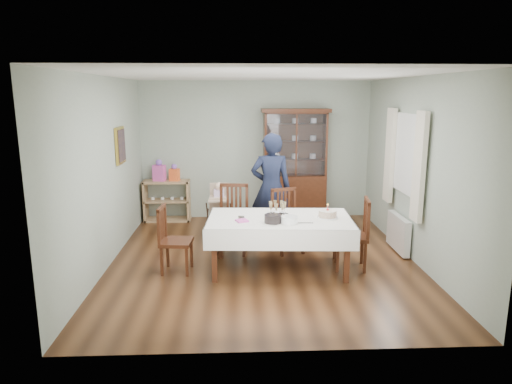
{
  "coord_description": "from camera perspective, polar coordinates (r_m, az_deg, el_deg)",
  "views": [
    {
      "loc": [
        -0.39,
        -6.49,
        2.45
      ],
      "look_at": [
        -0.09,
        0.2,
        1.0
      ],
      "focal_mm": 32.0,
      "sensor_mm": 36.0,
      "label": 1
    }
  ],
  "objects": [
    {
      "name": "curtain_left",
      "position": [
        6.75,
        19.73,
        2.94
      ],
      "size": [
        0.07,
        0.3,
        1.55
      ],
      "primitive_type": "cube",
      "color": "silver",
      "rests_on": "room_shell"
    },
    {
      "name": "curtain_right",
      "position": [
        7.9,
        16.38,
        4.42
      ],
      "size": [
        0.07,
        0.3,
        1.55
      ],
      "primitive_type": "cube",
      "color": "silver",
      "rests_on": "room_shell"
    },
    {
      "name": "birthday_cake",
      "position": [
        6.42,
        8.93,
        -2.75
      ],
      "size": [
        0.29,
        0.29,
        0.2
      ],
      "color": "white",
      "rests_on": "dining_table"
    },
    {
      "name": "radiator",
      "position": [
        7.56,
        17.36,
        -4.91
      ],
      "size": [
        0.1,
        0.8,
        0.55
      ],
      "primitive_type": "cube",
      "color": "white",
      "rests_on": "floor"
    },
    {
      "name": "chair_far_left",
      "position": [
        7.21,
        -2.9,
        -5.06
      ],
      "size": [
        0.52,
        0.52,
        1.06
      ],
      "rotation": [
        0.0,
        0.0,
        -0.11
      ],
      "color": "#452011",
      "rests_on": "floor"
    },
    {
      "name": "chair_end_left",
      "position": [
        6.53,
        -10.04,
        -7.43
      ],
      "size": [
        0.46,
        0.46,
        0.94
      ],
      "rotation": [
        0.0,
        0.0,
        1.49
      ],
      "color": "#452011",
      "rests_on": "floor"
    },
    {
      "name": "chair_far_right",
      "position": [
        7.24,
        3.97,
        -5.18
      ],
      "size": [
        0.55,
        0.55,
        0.99
      ],
      "rotation": [
        0.0,
        0.0,
        0.3
      ],
      "color": "#452011",
      "rests_on": "floor"
    },
    {
      "name": "gift_bag_pink",
      "position": [
        8.99,
        -12.0,
        2.54
      ],
      "size": [
        0.25,
        0.2,
        0.42
      ],
      "color": "#DC51AE",
      "rests_on": "sideboard"
    },
    {
      "name": "china_cabinet",
      "position": [
        8.92,
        4.86,
        3.58
      ],
      "size": [
        1.3,
        0.48,
        2.18
      ],
      "color": "#452011",
      "rests_on": "floor"
    },
    {
      "name": "chair_end_right",
      "position": [
        6.69,
        11.88,
        -6.81
      ],
      "size": [
        0.52,
        0.52,
        1.01
      ],
      "rotation": [
        0.0,
        0.0,
        -1.73
      ],
      "color": "#452011",
      "rests_on": "floor"
    },
    {
      "name": "window",
      "position": [
        7.33,
        18.42,
        4.51
      ],
      "size": [
        0.04,
        1.02,
        1.22
      ],
      "primitive_type": "cube",
      "color": "white",
      "rests_on": "room_shell"
    },
    {
      "name": "cake_knife",
      "position": [
        6.12,
        5.83,
        -3.86
      ],
      "size": [
        0.29,
        0.04,
        0.01
      ],
      "primitive_type": "cube",
      "rotation": [
        0.0,
        0.0,
        -0.05
      ],
      "color": "silver",
      "rests_on": "dining_table"
    },
    {
      "name": "floor",
      "position": [
        6.95,
        0.86,
        -8.47
      ],
      "size": [
        5.0,
        5.0,
        0.0
      ],
      "primitive_type": "plane",
      "color": "#593319",
      "rests_on": "ground"
    },
    {
      "name": "room_shell",
      "position": [
        7.07,
        0.65,
        6.13
      ],
      "size": [
        5.0,
        5.0,
        5.0
      ],
      "color": "#9EAA99",
      "rests_on": "floor"
    },
    {
      "name": "dining_table",
      "position": [
        6.47,
        2.93,
        -6.46
      ],
      "size": [
        2.06,
        1.26,
        0.76
      ],
      "rotation": [
        0.0,
        0.0,
        -0.06
      ],
      "color": "#452011",
      "rests_on": "floor"
    },
    {
      "name": "plate_stack_white",
      "position": [
        6.09,
        4.21,
        -3.48
      ],
      "size": [
        0.25,
        0.25,
        0.1
      ],
      "primitive_type": "cylinder",
      "rotation": [
        0.0,
        0.0,
        0.1
      ],
      "color": "white",
      "rests_on": "dining_table"
    },
    {
      "name": "napkin_stack",
      "position": [
        6.18,
        -1.77,
        -3.6
      ],
      "size": [
        0.19,
        0.19,
        0.02
      ],
      "primitive_type": "cube",
      "rotation": [
        0.0,
        0.0,
        0.37
      ],
      "color": "#DC51AE",
      "rests_on": "dining_table"
    },
    {
      "name": "picture_frame",
      "position": [
        7.56,
        -16.61,
        5.6
      ],
      "size": [
        0.04,
        0.48,
        0.58
      ],
      "primitive_type": "cube",
      "color": "gold",
      "rests_on": "room_shell"
    },
    {
      "name": "high_chair",
      "position": [
        7.85,
        -4.58,
        -3.11
      ],
      "size": [
        0.44,
        0.44,
        0.99
      ],
      "rotation": [
        0.0,
        0.0,
        -0.0
      ],
      "color": "black",
      "rests_on": "floor"
    },
    {
      "name": "gift_bag_orange",
      "position": [
        8.96,
        -10.16,
        2.33
      ],
      "size": [
        0.21,
        0.17,
        0.33
      ],
      "color": "orange",
      "rests_on": "sideboard"
    },
    {
      "name": "champagne_tray",
      "position": [
        6.44,
        2.67,
        -2.48
      ],
      "size": [
        0.34,
        0.34,
        0.2
      ],
      "color": "silver",
      "rests_on": "dining_table"
    },
    {
      "name": "sideboard",
      "position": [
        9.11,
        -11.05,
        -1.06
      ],
      "size": [
        0.9,
        0.38,
        0.8
      ],
      "color": "tan",
      "rests_on": "floor"
    },
    {
      "name": "cutlery",
      "position": [
        6.36,
        -2.15,
        -3.18
      ],
      "size": [
        0.11,
        0.15,
        0.01
      ],
      "primitive_type": null,
      "rotation": [
        0.0,
        0.0,
        0.03
      ],
      "color": "silver",
      "rests_on": "dining_table"
    },
    {
      "name": "plate_stack_dark",
      "position": [
        6.11,
        2.13,
        -3.35
      ],
      "size": [
        0.24,
        0.24,
        0.11
      ],
      "primitive_type": "cylinder",
      "rotation": [
        0.0,
        0.0,
        0.04
      ],
      "color": "black",
      "rests_on": "dining_table"
    },
    {
      "name": "woman",
      "position": [
        7.58,
        1.88,
        0.5
      ],
      "size": [
        0.68,
        0.45,
        1.83
      ],
      "primitive_type": "imported",
      "rotation": [
        0.0,
        0.0,
        3.16
      ],
      "color": "black",
      "rests_on": "floor"
    }
  ]
}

